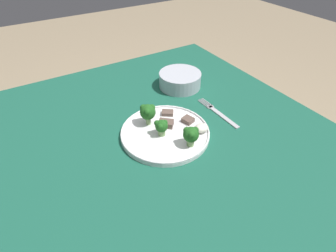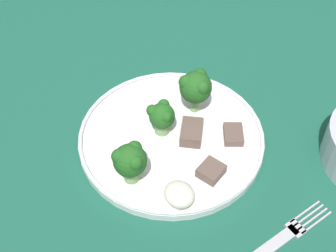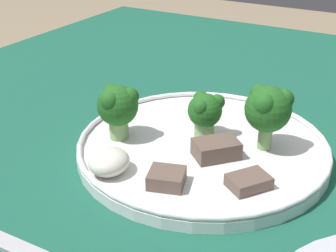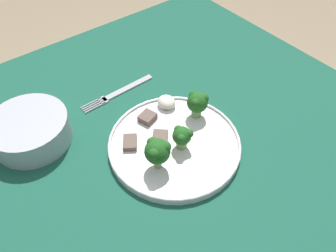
# 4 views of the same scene
# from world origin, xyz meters

# --- Properties ---
(table) EXTENTS (1.07, 1.05, 0.74)m
(table) POSITION_xyz_m (0.00, 0.00, 0.64)
(table) COLOR #195642
(table) RESTS_ON ground_plane
(dinner_plate) EXTENTS (0.27, 0.27, 0.02)m
(dinner_plate) POSITION_xyz_m (0.03, -0.03, 0.75)
(dinner_plate) COLOR white
(dinner_plate) RESTS_ON table
(fork) EXTENTS (0.02, 0.20, 0.00)m
(fork) POSITION_xyz_m (0.24, -0.03, 0.74)
(fork) COLOR #B2B2B7
(fork) RESTS_ON table
(broccoli_floret_near_rim_left) EXTENTS (0.05, 0.05, 0.06)m
(broccoli_floret_near_rim_left) POSITION_xyz_m (0.06, -0.12, 0.79)
(broccoli_floret_near_rim_left) COLOR #7FA866
(broccoli_floret_near_rim_left) RESTS_ON dinner_plate
(broccoli_floret_center_left) EXTENTS (0.04, 0.04, 0.05)m
(broccoli_floret_center_left) POSITION_xyz_m (0.01, -0.04, 0.79)
(broccoli_floret_center_left) COLOR #7FA866
(broccoli_floret_center_left) RESTS_ON dinner_plate
(broccoli_floret_back_left) EXTENTS (0.05, 0.05, 0.07)m
(broccoli_floret_back_left) POSITION_xyz_m (-0.00, 0.03, 0.80)
(broccoli_floret_back_left) COLOR #7FA866
(broccoli_floret_back_left) RESTS_ON dinner_plate
(meat_slice_front_slice) EXTENTS (0.05, 0.05, 0.02)m
(meat_slice_front_slice) POSITION_xyz_m (0.04, -0.01, 0.76)
(meat_slice_front_slice) COLOR brown
(meat_slice_front_slice) RESTS_ON dinner_plate
(meat_slice_middle_slice) EXTENTS (0.05, 0.04, 0.01)m
(meat_slice_middle_slice) POSITION_xyz_m (0.08, 0.04, 0.76)
(meat_slice_middle_slice) COLOR brown
(meat_slice_middle_slice) RESTS_ON dinner_plate
(meat_slice_rear_slice) EXTENTS (0.04, 0.04, 0.01)m
(meat_slice_rear_slice) POSITION_xyz_m (0.11, -0.02, 0.76)
(meat_slice_rear_slice) COLOR brown
(meat_slice_rear_slice) RESTS_ON dinner_plate
(sauce_dollop) EXTENTS (0.04, 0.04, 0.02)m
(sauce_dollop) POSITION_xyz_m (0.12, -0.08, 0.77)
(sauce_dollop) COLOR silver
(sauce_dollop) RESTS_ON dinner_plate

